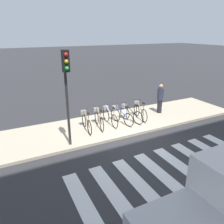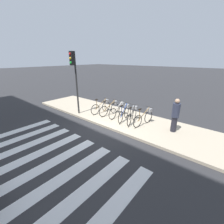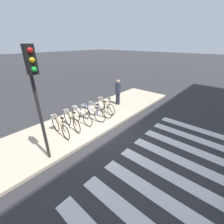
% 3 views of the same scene
% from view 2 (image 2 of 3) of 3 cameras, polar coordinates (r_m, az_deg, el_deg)
% --- Properties ---
extents(ground_plane, '(120.00, 120.00, 0.00)m').
position_cam_2_polar(ground_plane, '(7.87, -2.73, -6.06)').
color(ground_plane, '#2D2D30').
extents(sidewalk, '(13.49, 2.98, 0.12)m').
position_cam_2_polar(sidewalk, '(8.90, 3.74, -2.48)').
color(sidewalk, '#B7A88E').
rests_on(sidewalk, ground_plane).
extents(parked_bicycle_0, '(0.46, 1.57, 0.97)m').
position_cam_2_polar(parked_bicycle_0, '(9.55, -3.86, 2.24)').
color(parked_bicycle_0, black).
rests_on(parked_bicycle_0, sidewalk).
extents(parked_bicycle_1, '(0.46, 1.56, 0.97)m').
position_cam_2_polar(parked_bicycle_1, '(9.19, -0.58, 1.56)').
color(parked_bicycle_1, black).
rests_on(parked_bicycle_1, sidewalk).
extents(parked_bicycle_2, '(0.46, 1.58, 0.97)m').
position_cam_2_polar(parked_bicycle_2, '(8.87, 2.47, 0.86)').
color(parked_bicycle_2, black).
rests_on(parked_bicycle_2, sidewalk).
extents(parked_bicycle_3, '(0.55, 1.54, 0.97)m').
position_cam_2_polar(parked_bicycle_3, '(8.46, 4.72, -0.17)').
color(parked_bicycle_3, black).
rests_on(parked_bicycle_3, sidewalk).
extents(parked_bicycle_4, '(0.57, 1.53, 0.97)m').
position_cam_2_polar(parked_bicycle_4, '(8.19, 7.83, -0.98)').
color(parked_bicycle_4, black).
rests_on(parked_bicycle_4, sidewalk).
extents(parked_bicycle_5, '(0.46, 1.56, 0.97)m').
position_cam_2_polar(parked_bicycle_5, '(7.99, 12.24, -1.81)').
color(parked_bicycle_5, black).
rests_on(parked_bicycle_5, sidewalk).
extents(pedestrian, '(0.34, 0.34, 1.61)m').
position_cam_2_polar(pedestrian, '(7.52, 22.96, -1.01)').
color(pedestrian, '#23232D').
rests_on(pedestrian, sidewalk).
extents(traffic_light, '(0.24, 0.40, 3.68)m').
position_cam_2_polar(traffic_light, '(9.18, -14.27, 15.07)').
color(traffic_light, '#2D2D2D').
rests_on(traffic_light, sidewalk).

